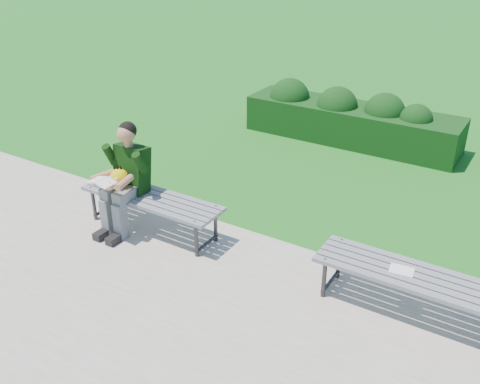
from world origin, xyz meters
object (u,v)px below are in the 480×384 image
(bench_right, at_px, (412,279))
(paper_sheet, at_px, (402,270))
(hedge, at_px, (348,118))
(seated_boy, at_px, (125,175))
(bench_left, at_px, (152,201))

(bench_right, relative_size, paper_sheet, 7.50)
(hedge, bearing_deg, seated_boy, -105.69)
(hedge, bearing_deg, paper_sheet, -62.43)
(hedge, distance_m, paper_sheet, 4.50)
(bench_left, height_order, paper_sheet, bench_left)
(hedge, bearing_deg, bench_left, -102.05)
(hedge, xyz_separation_m, seated_boy, (-1.17, -4.16, 0.32))
(bench_right, bearing_deg, paper_sheet, -180.00)
(hedge, xyz_separation_m, paper_sheet, (2.08, -3.99, 0.07))
(hedge, distance_m, bench_left, 4.16)
(paper_sheet, bearing_deg, hedge, 117.57)
(hedge, height_order, seated_boy, seated_boy)
(bench_right, bearing_deg, bench_left, -178.56)
(hedge, relative_size, bench_right, 1.99)
(bench_left, bearing_deg, paper_sheet, 1.49)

